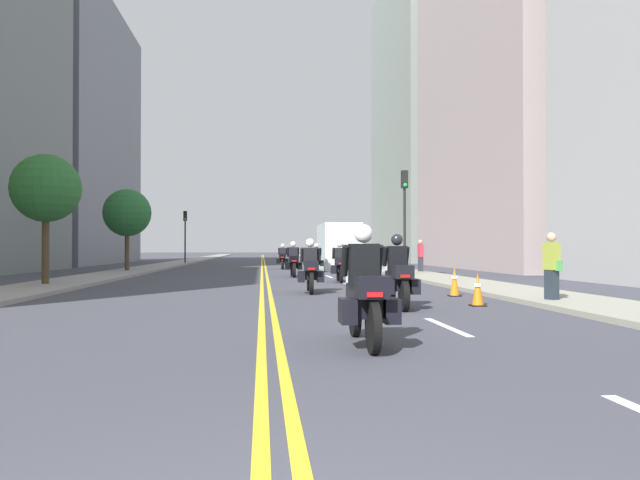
% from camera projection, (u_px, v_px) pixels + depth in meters
% --- Properties ---
extents(ground_plane, '(264.00, 264.00, 0.00)m').
position_uv_depth(ground_plane, '(263.00, 264.00, 49.76)').
color(ground_plane, '#3D3E49').
extents(sidewalk_left, '(2.49, 144.00, 0.12)m').
position_uv_depth(sidewalk_left, '(174.00, 264.00, 49.07)').
color(sidewalk_left, gray).
rests_on(sidewalk_left, ground).
extents(sidewalk_right, '(2.49, 144.00, 0.12)m').
position_uv_depth(sidewalk_right, '(350.00, 263.00, 50.44)').
color(sidewalk_right, gray).
rests_on(sidewalk_right, ground).
extents(centreline_yellow_inner, '(0.12, 132.00, 0.01)m').
position_uv_depth(centreline_yellow_inner, '(262.00, 264.00, 49.75)').
color(centreline_yellow_inner, yellow).
rests_on(centreline_yellow_inner, ground).
extents(centreline_yellow_outer, '(0.12, 132.00, 0.01)m').
position_uv_depth(centreline_yellow_outer, '(265.00, 264.00, 49.77)').
color(centreline_yellow_outer, yellow).
rests_on(centreline_yellow_outer, ground).
extents(lane_dashes_white, '(0.14, 56.40, 0.01)m').
position_uv_depth(lane_dashes_white, '(323.00, 274.00, 31.13)').
color(lane_dashes_white, silver).
rests_on(lane_dashes_white, ground).
extents(building_right_1, '(8.38, 19.88, 24.39)m').
position_uv_depth(building_right_1, '(519.00, 82.00, 39.62)').
color(building_right_1, '#A29190').
rests_on(building_right_1, ground).
extents(building_left_2, '(8.69, 20.98, 21.81)m').
position_uv_depth(building_left_2, '(63.00, 134.00, 50.95)').
color(building_left_2, slate).
rests_on(building_left_2, ground).
extents(building_right_2, '(7.80, 18.67, 28.75)m').
position_uv_depth(building_right_2, '(426.00, 119.00, 61.10)').
color(building_right_2, gray).
rests_on(building_right_2, ground).
extents(motorcycle_0, '(0.76, 2.23, 1.66)m').
position_uv_depth(motorcycle_0, '(365.00, 296.00, 8.21)').
color(motorcycle_0, black).
rests_on(motorcycle_0, ground).
extents(motorcycle_1, '(0.77, 2.19, 1.64)m').
position_uv_depth(motorcycle_1, '(398.00, 278.00, 13.29)').
color(motorcycle_1, black).
rests_on(motorcycle_1, ground).
extents(motorcycle_2, '(0.77, 2.26, 1.61)m').
position_uv_depth(motorcycle_2, '(310.00, 270.00, 17.94)').
color(motorcycle_2, black).
rests_on(motorcycle_2, ground).
extents(motorcycle_3, '(0.78, 2.28, 1.61)m').
position_uv_depth(motorcycle_3, '(340.00, 265.00, 23.64)').
color(motorcycle_3, black).
rests_on(motorcycle_3, ground).
extents(motorcycle_4, '(0.76, 2.19, 1.64)m').
position_uv_depth(motorcycle_4, '(293.00, 263.00, 27.83)').
color(motorcycle_4, black).
rests_on(motorcycle_4, ground).
extents(motorcycle_5, '(0.77, 2.19, 1.60)m').
position_uv_depth(motorcycle_5, '(316.00, 260.00, 33.52)').
color(motorcycle_5, black).
rests_on(motorcycle_5, ground).
extents(motorcycle_6, '(0.78, 2.27, 1.61)m').
position_uv_depth(motorcycle_6, '(283.00, 259.00, 38.21)').
color(motorcycle_6, black).
rests_on(motorcycle_6, ground).
extents(traffic_cone_0, '(0.33, 0.33, 0.76)m').
position_uv_depth(traffic_cone_0, '(478.00, 290.00, 13.85)').
color(traffic_cone_0, black).
rests_on(traffic_cone_0, ground).
extents(traffic_cone_1, '(0.31, 0.31, 0.83)m').
position_uv_depth(traffic_cone_1, '(454.00, 281.00, 16.65)').
color(traffic_cone_1, black).
rests_on(traffic_cone_1, ground).
extents(traffic_light_near, '(0.28, 0.38, 4.87)m').
position_uv_depth(traffic_light_near, '(405.00, 204.00, 27.69)').
color(traffic_light_near, black).
rests_on(traffic_light_near, ground).
extents(traffic_light_far, '(0.28, 0.38, 4.35)m').
position_uv_depth(traffic_light_far, '(185.00, 227.00, 49.51)').
color(traffic_light_far, black).
rests_on(traffic_light_far, ground).
extents(pedestrian_1, '(0.25, 0.38, 1.76)m').
position_uv_depth(pedestrian_1, '(421.00, 256.00, 31.33)').
color(pedestrian_1, '#282A39').
rests_on(pedestrian_1, ground).
extents(pedestrian_2, '(0.32, 0.51, 1.70)m').
position_uv_depth(pedestrian_2, '(552.00, 267.00, 14.21)').
color(pedestrian_2, '#212A33').
rests_on(pedestrian_2, ground).
extents(street_tree_0, '(2.58, 2.58, 4.54)m').
position_uv_depth(street_tree_0, '(127.00, 213.00, 33.05)').
color(street_tree_0, '#4A3B25').
rests_on(street_tree_0, ground).
extents(street_tree_1, '(2.31, 2.31, 4.51)m').
position_uv_depth(street_tree_1, '(46.00, 189.00, 20.56)').
color(street_tree_1, '#483923').
rests_on(street_tree_1, ground).
extents(parked_truck, '(2.20, 6.50, 2.80)m').
position_uv_depth(parked_truck, '(337.00, 249.00, 37.91)').
color(parked_truck, silver).
rests_on(parked_truck, ground).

